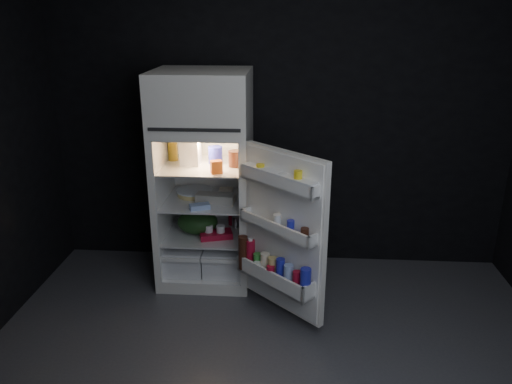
# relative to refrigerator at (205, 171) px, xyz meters

# --- Properties ---
(floor) EXTENTS (4.00, 3.40, 0.00)m
(floor) POSITION_rel_refrigerator_xyz_m (0.61, -1.32, -0.96)
(floor) COLOR #46464B
(floor) RESTS_ON ground
(wall_back) EXTENTS (4.00, 0.00, 2.70)m
(wall_back) POSITION_rel_refrigerator_xyz_m (0.61, 0.38, 0.39)
(wall_back) COLOR black
(wall_back) RESTS_ON ground
(refrigerator) EXTENTS (0.76, 0.71, 1.78)m
(refrigerator) POSITION_rel_refrigerator_xyz_m (0.00, 0.00, 0.00)
(refrigerator) COLOR white
(refrigerator) RESTS_ON ground
(fridge_door) EXTENTS (0.66, 0.63, 1.22)m
(fridge_door) POSITION_rel_refrigerator_xyz_m (0.65, -0.63, -0.28)
(fridge_door) COLOR white
(fridge_door) RESTS_ON ground
(milk_jug) EXTENTS (0.15, 0.15, 0.24)m
(milk_jug) POSITION_rel_refrigerator_xyz_m (-0.10, -0.04, 0.19)
(milk_jug) COLOR white
(milk_jug) RESTS_ON refrigerator
(mayo_jar) EXTENTS (0.14, 0.14, 0.14)m
(mayo_jar) POSITION_rel_refrigerator_xyz_m (0.09, 0.01, 0.14)
(mayo_jar) COLOR #1E23A6
(mayo_jar) RESTS_ON refrigerator
(jam_jar) EXTENTS (0.12, 0.12, 0.13)m
(jam_jar) POSITION_rel_refrigerator_xyz_m (0.27, -0.07, 0.14)
(jam_jar) COLOR black
(jam_jar) RESTS_ON refrigerator
(amber_bottle) EXTENTS (0.09, 0.09, 0.22)m
(amber_bottle) POSITION_rel_refrigerator_xyz_m (-0.27, 0.07, 0.18)
(amber_bottle) COLOR #AD851B
(amber_bottle) RESTS_ON refrigerator
(small_carton) EXTENTS (0.10, 0.09, 0.10)m
(small_carton) POSITION_rel_refrigerator_xyz_m (0.14, -0.26, 0.12)
(small_carton) COLOR orange
(small_carton) RESTS_ON refrigerator
(egg_carton) EXTENTS (0.33, 0.16, 0.07)m
(egg_carton) POSITION_rel_refrigerator_xyz_m (0.10, -0.11, -0.19)
(egg_carton) COLOR gray
(egg_carton) RESTS_ON refrigerator
(pie) EXTENTS (0.30, 0.30, 0.04)m
(pie) POSITION_rel_refrigerator_xyz_m (-0.10, 0.05, -0.21)
(pie) COLOR tan
(pie) RESTS_ON refrigerator
(flat_package) EXTENTS (0.18, 0.13, 0.04)m
(flat_package) POSITION_rel_refrigerator_xyz_m (-0.00, -0.27, -0.21)
(flat_package) COLOR #8DA7DA
(flat_package) RESTS_ON refrigerator
(wrapped_pkg) EXTENTS (0.11, 0.10, 0.05)m
(wrapped_pkg) POSITION_rel_refrigerator_xyz_m (0.16, 0.09, -0.20)
(wrapped_pkg) COLOR beige
(wrapped_pkg) RESTS_ON refrigerator
(produce_bag) EXTENTS (0.42, 0.38, 0.20)m
(produce_bag) POSITION_rel_refrigerator_xyz_m (-0.07, -0.06, -0.43)
(produce_bag) COLOR #193815
(produce_bag) RESTS_ON refrigerator
(yogurt_tray) EXTENTS (0.29, 0.21, 0.05)m
(yogurt_tray) POSITION_rel_refrigerator_xyz_m (0.10, -0.15, -0.50)
(yogurt_tray) COLOR maroon
(yogurt_tray) RESTS_ON refrigerator
(small_can_red) EXTENTS (0.07, 0.07, 0.09)m
(small_can_red) POSITION_rel_refrigerator_xyz_m (0.21, 0.13, -0.48)
(small_can_red) COLOR maroon
(small_can_red) RESTS_ON refrigerator
(small_can_silver) EXTENTS (0.08, 0.08, 0.09)m
(small_can_silver) POSITION_rel_refrigerator_xyz_m (0.24, 0.09, -0.48)
(small_can_silver) COLOR silver
(small_can_silver) RESTS_ON refrigerator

